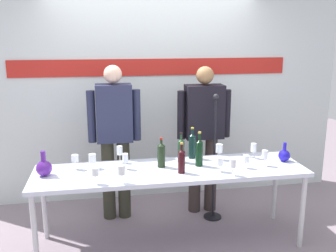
% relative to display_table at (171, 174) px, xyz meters
% --- Properties ---
extents(ground_plane, '(10.00, 10.00, 0.00)m').
position_rel_display_table_xyz_m(ground_plane, '(0.00, 0.00, -0.72)').
color(ground_plane, gray).
extents(back_wall, '(4.80, 0.11, 3.00)m').
position_rel_display_table_xyz_m(back_wall, '(0.00, 1.25, 0.78)').
color(back_wall, silver).
rests_on(back_wall, ground).
extents(display_table, '(2.60, 0.70, 0.78)m').
position_rel_display_table_xyz_m(display_table, '(0.00, 0.00, 0.00)').
color(display_table, silver).
rests_on(display_table, ground).
extents(decanter_blue_left, '(0.14, 0.14, 0.23)m').
position_rel_display_table_xyz_m(decanter_blue_left, '(-1.17, 0.02, 0.13)').
color(decanter_blue_left, '#55208D').
rests_on(decanter_blue_left, display_table).
extents(decanter_blue_right, '(0.12, 0.12, 0.20)m').
position_rel_display_table_xyz_m(decanter_blue_right, '(1.18, 0.02, 0.12)').
color(decanter_blue_right, '#1E17B4').
rests_on(decanter_blue_right, display_table).
extents(presenter_left, '(0.57, 0.22, 1.73)m').
position_rel_display_table_xyz_m(presenter_left, '(-0.50, 0.65, 0.26)').
color(presenter_left, '#313024').
rests_on(presenter_left, ground).
extents(presenter_right, '(0.62, 0.22, 1.70)m').
position_rel_display_table_xyz_m(presenter_right, '(0.50, 0.65, 0.25)').
color(presenter_right, '#352B28').
rests_on(presenter_right, ground).
extents(wine_bottle_0, '(0.07, 0.07, 0.34)m').
position_rel_display_table_xyz_m(wine_bottle_0, '(0.29, 0.04, 0.20)').
color(wine_bottle_0, black).
rests_on(wine_bottle_0, display_table).
extents(wine_bottle_1, '(0.07, 0.07, 0.29)m').
position_rel_display_table_xyz_m(wine_bottle_1, '(0.08, -0.12, 0.18)').
color(wine_bottle_1, black).
rests_on(wine_bottle_1, display_table).
extents(wine_bottle_2, '(0.07, 0.07, 0.31)m').
position_rel_display_table_xyz_m(wine_bottle_2, '(0.14, 0.18, 0.19)').
color(wine_bottle_2, '#1F4125').
rests_on(wine_bottle_2, display_table).
extents(wine_bottle_3, '(0.08, 0.08, 0.29)m').
position_rel_display_table_xyz_m(wine_bottle_3, '(-0.08, 0.07, 0.18)').
color(wine_bottle_3, black).
rests_on(wine_bottle_3, display_table).
extents(wine_bottle_4, '(0.07, 0.07, 0.33)m').
position_rel_display_table_xyz_m(wine_bottle_4, '(0.28, 0.29, 0.20)').
color(wine_bottle_4, black).
rests_on(wine_bottle_4, display_table).
extents(wine_glass_left_0, '(0.07, 0.07, 0.16)m').
position_rel_display_table_xyz_m(wine_glass_left_0, '(-0.49, -0.29, 0.18)').
color(wine_glass_left_0, white).
rests_on(wine_glass_left_0, display_table).
extents(wine_glass_left_1, '(0.07, 0.07, 0.15)m').
position_rel_display_table_xyz_m(wine_glass_left_1, '(-0.71, -0.26, 0.17)').
color(wine_glass_left_1, white).
rests_on(wine_glass_left_1, display_table).
extents(wine_glass_left_2, '(0.07, 0.07, 0.14)m').
position_rel_display_table_xyz_m(wine_glass_left_2, '(-0.74, 0.15, 0.15)').
color(wine_glass_left_2, white).
rests_on(wine_glass_left_2, display_table).
extents(wine_glass_left_3, '(0.07, 0.07, 0.14)m').
position_rel_display_table_xyz_m(wine_glass_left_3, '(-0.90, 0.15, 0.16)').
color(wine_glass_left_3, white).
rests_on(wine_glass_left_3, display_table).
extents(wine_glass_left_4, '(0.06, 0.06, 0.16)m').
position_rel_display_table_xyz_m(wine_glass_left_4, '(-0.43, 0.07, 0.16)').
color(wine_glass_left_4, white).
rests_on(wine_glass_left_4, display_table).
extents(wine_glass_left_5, '(0.06, 0.06, 0.17)m').
position_rel_display_table_xyz_m(wine_glass_left_5, '(-0.47, 0.28, 0.18)').
color(wine_glass_left_5, white).
rests_on(wine_glass_left_5, display_table).
extents(wine_glass_right_0, '(0.07, 0.07, 0.17)m').
position_rel_display_table_xyz_m(wine_glass_right_0, '(0.54, 0.18, 0.18)').
color(wine_glass_right_0, white).
rests_on(wine_glass_right_0, display_table).
extents(wine_glass_right_1, '(0.06, 0.06, 0.13)m').
position_rel_display_table_xyz_m(wine_glass_right_1, '(0.72, -0.11, 0.15)').
color(wine_glass_right_1, white).
rests_on(wine_glass_right_1, display_table).
extents(wine_glass_right_2, '(0.06, 0.06, 0.16)m').
position_rel_display_table_xyz_m(wine_glass_right_2, '(0.92, -0.08, 0.17)').
color(wine_glass_right_2, white).
rests_on(wine_glass_right_2, display_table).
extents(wine_glass_right_3, '(0.07, 0.07, 0.14)m').
position_rel_display_table_xyz_m(wine_glass_right_3, '(0.44, -0.16, 0.16)').
color(wine_glass_right_3, white).
rests_on(wine_glass_right_3, display_table).
extents(wine_glass_right_4, '(0.06, 0.06, 0.16)m').
position_rel_display_table_xyz_m(wine_glass_right_4, '(0.90, 0.17, 0.17)').
color(wine_glass_right_4, white).
rests_on(wine_glass_right_4, display_table).
extents(wine_glass_right_5, '(0.06, 0.06, 0.16)m').
position_rel_display_table_xyz_m(wine_glass_right_5, '(0.52, -0.27, 0.17)').
color(wine_glass_right_5, white).
rests_on(wine_glass_right_5, display_table).
extents(microphone_stand, '(0.20, 0.20, 1.43)m').
position_rel_display_table_xyz_m(microphone_stand, '(0.57, 0.43, -0.25)').
color(microphone_stand, black).
rests_on(microphone_stand, ground).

